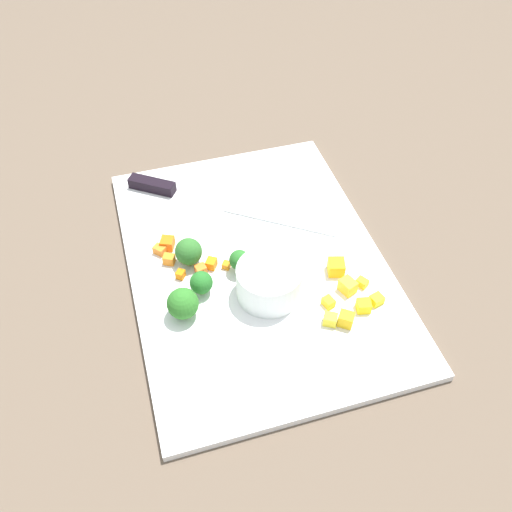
# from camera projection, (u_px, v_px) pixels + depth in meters

# --- Properties ---
(ground_plane) EXTENTS (4.00, 4.00, 0.00)m
(ground_plane) POSITION_uv_depth(u_px,v_px,m) (256.00, 266.00, 0.79)
(ground_plane) COLOR brown
(cutting_board) EXTENTS (0.49, 0.36, 0.01)m
(cutting_board) POSITION_uv_depth(u_px,v_px,m) (256.00, 263.00, 0.79)
(cutting_board) COLOR white
(cutting_board) RESTS_ON ground_plane
(prep_bowl) EXTENTS (0.09, 0.09, 0.05)m
(prep_bowl) POSITION_uv_depth(u_px,v_px,m) (267.00, 282.00, 0.73)
(prep_bowl) COLOR white
(prep_bowl) RESTS_ON cutting_board
(chef_knife) EXTENTS (0.22, 0.30, 0.02)m
(chef_knife) POSITION_uv_depth(u_px,v_px,m) (195.00, 196.00, 0.87)
(chef_knife) COLOR silver
(chef_knife) RESTS_ON cutting_board
(carrot_dice_0) EXTENTS (0.02, 0.02, 0.01)m
(carrot_dice_0) POSITION_uv_depth(u_px,v_px,m) (211.00, 264.00, 0.77)
(carrot_dice_0) COLOR orange
(carrot_dice_0) RESTS_ON cutting_board
(carrot_dice_1) EXTENTS (0.03, 0.02, 0.02)m
(carrot_dice_1) POSITION_uv_depth(u_px,v_px,m) (167.00, 243.00, 0.80)
(carrot_dice_1) COLOR orange
(carrot_dice_1) RESTS_ON cutting_board
(carrot_dice_2) EXTENTS (0.02, 0.01, 0.01)m
(carrot_dice_2) POSITION_uv_depth(u_px,v_px,m) (226.00, 264.00, 0.77)
(carrot_dice_2) COLOR orange
(carrot_dice_2) RESTS_ON cutting_board
(carrot_dice_3) EXTENTS (0.02, 0.02, 0.01)m
(carrot_dice_3) POSITION_uv_depth(u_px,v_px,m) (201.00, 269.00, 0.76)
(carrot_dice_3) COLOR orange
(carrot_dice_3) RESTS_ON cutting_board
(carrot_dice_4) EXTENTS (0.02, 0.02, 0.01)m
(carrot_dice_4) POSITION_uv_depth(u_px,v_px,m) (169.00, 259.00, 0.78)
(carrot_dice_4) COLOR orange
(carrot_dice_4) RESTS_ON cutting_board
(carrot_dice_5) EXTENTS (0.02, 0.02, 0.01)m
(carrot_dice_5) POSITION_uv_depth(u_px,v_px,m) (160.00, 250.00, 0.79)
(carrot_dice_5) COLOR orange
(carrot_dice_5) RESTS_ON cutting_board
(carrot_dice_6) EXTENTS (0.02, 0.02, 0.01)m
(carrot_dice_6) POSITION_uv_depth(u_px,v_px,m) (180.00, 273.00, 0.76)
(carrot_dice_6) COLOR orange
(carrot_dice_6) RESTS_ON cutting_board
(pepper_dice_0) EXTENTS (0.02, 0.02, 0.01)m
(pepper_dice_0) POSITION_uv_depth(u_px,v_px,m) (330.00, 319.00, 0.71)
(pepper_dice_0) COLOR yellow
(pepper_dice_0) RESTS_ON cutting_board
(pepper_dice_1) EXTENTS (0.02, 0.02, 0.02)m
(pepper_dice_1) POSITION_uv_depth(u_px,v_px,m) (364.00, 306.00, 0.72)
(pepper_dice_1) COLOR yellow
(pepper_dice_1) RESTS_ON cutting_board
(pepper_dice_2) EXTENTS (0.02, 0.02, 0.01)m
(pepper_dice_2) POSITION_uv_depth(u_px,v_px,m) (377.00, 300.00, 0.73)
(pepper_dice_2) COLOR yellow
(pepper_dice_2) RESTS_ON cutting_board
(pepper_dice_3) EXTENTS (0.02, 0.03, 0.02)m
(pepper_dice_3) POSITION_uv_depth(u_px,v_px,m) (346.00, 319.00, 0.70)
(pepper_dice_3) COLOR yellow
(pepper_dice_3) RESTS_ON cutting_board
(pepper_dice_4) EXTENTS (0.02, 0.02, 0.01)m
(pepper_dice_4) POSITION_uv_depth(u_px,v_px,m) (328.00, 302.00, 0.73)
(pepper_dice_4) COLOR yellow
(pepper_dice_4) RESTS_ON cutting_board
(pepper_dice_5) EXTENTS (0.02, 0.02, 0.01)m
(pepper_dice_5) POSITION_uv_depth(u_px,v_px,m) (362.00, 283.00, 0.75)
(pepper_dice_5) COLOR yellow
(pepper_dice_5) RESTS_ON cutting_board
(pepper_dice_6) EXTENTS (0.03, 0.02, 0.02)m
(pepper_dice_6) POSITION_uv_depth(u_px,v_px,m) (348.00, 286.00, 0.74)
(pepper_dice_6) COLOR yellow
(pepper_dice_6) RESTS_ON cutting_board
(pepper_dice_7) EXTENTS (0.03, 0.03, 0.02)m
(pepper_dice_7) POSITION_uv_depth(u_px,v_px,m) (336.00, 267.00, 0.76)
(pepper_dice_7) COLOR yellow
(pepper_dice_7) RESTS_ON cutting_board
(broccoli_floret_0) EXTENTS (0.04, 0.04, 0.04)m
(broccoli_floret_0) POSITION_uv_depth(u_px,v_px,m) (183.00, 304.00, 0.70)
(broccoli_floret_0) COLOR #98B461
(broccoli_floret_0) RESTS_ON cutting_board
(broccoli_floret_1) EXTENTS (0.03, 0.03, 0.04)m
(broccoli_floret_1) POSITION_uv_depth(u_px,v_px,m) (201.00, 283.00, 0.73)
(broccoli_floret_1) COLOR #94BE6D
(broccoli_floret_1) RESTS_ON cutting_board
(broccoli_floret_2) EXTENTS (0.03, 0.03, 0.04)m
(broccoli_floret_2) POSITION_uv_depth(u_px,v_px,m) (239.00, 260.00, 0.76)
(broccoli_floret_2) COLOR #82C35D
(broccoli_floret_2) RESTS_ON cutting_board
(broccoli_floret_3) EXTENTS (0.04, 0.04, 0.04)m
(broccoli_floret_3) POSITION_uv_depth(u_px,v_px,m) (189.00, 252.00, 0.77)
(broccoli_floret_3) COLOR #94B557
(broccoli_floret_3) RESTS_ON cutting_board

